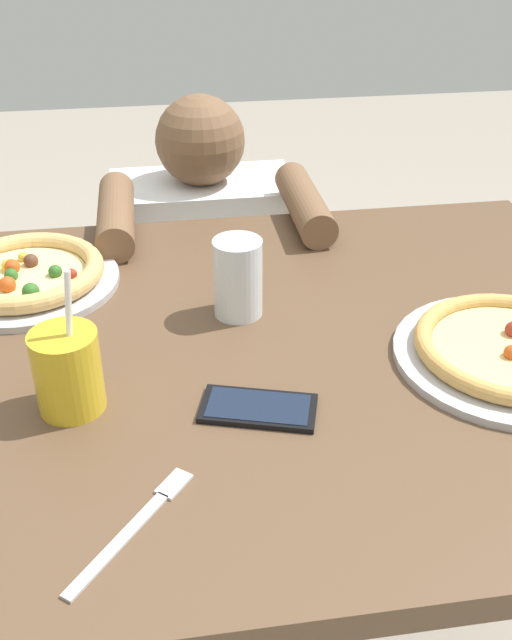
{
  "coord_description": "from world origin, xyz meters",
  "views": [
    {
      "loc": [
        -0.12,
        -0.89,
        1.36
      ],
      "look_at": [
        0.02,
        0.02,
        0.78
      ],
      "focal_mm": 41.31,
      "sensor_mm": 36.0,
      "label": 1
    }
  ],
  "objects_px": {
    "fork": "(137,523)",
    "diner_seated": "(207,312)",
    "cell_phone": "(258,408)",
    "drink_cup_colored": "(68,371)",
    "pizza_far": "(26,275)",
    "pizza_near": "(511,350)",
    "water_cup_clear": "(238,277)"
  },
  "relations": [
    {
      "from": "water_cup_clear",
      "to": "diner_seated",
      "type": "xyz_separation_m",
      "value": [
        -0.01,
        0.56,
        -0.4
      ]
    },
    {
      "from": "pizza_far",
      "to": "drink_cup_colored",
      "type": "bearing_deg",
      "value": -74.46
    },
    {
      "from": "water_cup_clear",
      "to": "cell_phone",
      "type": "distance_m",
      "value": 0.25
    },
    {
      "from": "drink_cup_colored",
      "to": "water_cup_clear",
      "type": "xyz_separation_m",
      "value": [
        0.24,
        0.2,
        0.01
      ]
    },
    {
      "from": "pizza_near",
      "to": "diner_seated",
      "type": "bearing_deg",
      "value": 116.74
    },
    {
      "from": "pizza_far",
      "to": "drink_cup_colored",
      "type": "distance_m",
      "value": 0.36
    },
    {
      "from": "pizza_far",
      "to": "drink_cup_colored",
      "type": "xyz_separation_m",
      "value": [
        0.1,
        -0.34,
        0.04
      ]
    },
    {
      "from": "drink_cup_colored",
      "to": "fork",
      "type": "height_order",
      "value": "drink_cup_colored"
    },
    {
      "from": "cell_phone",
      "to": "water_cup_clear",
      "type": "bearing_deg",
      "value": 88.57
    },
    {
      "from": "water_cup_clear",
      "to": "diner_seated",
      "type": "relative_size",
      "value": 0.13
    },
    {
      "from": "cell_phone",
      "to": "diner_seated",
      "type": "bearing_deg",
      "value": 90.14
    },
    {
      "from": "pizza_near",
      "to": "water_cup_clear",
      "type": "bearing_deg",
      "value": 153.03
    },
    {
      "from": "diner_seated",
      "to": "pizza_far",
      "type": "bearing_deg",
      "value": -128.57
    },
    {
      "from": "water_cup_clear",
      "to": "cell_phone",
      "type": "height_order",
      "value": "water_cup_clear"
    },
    {
      "from": "drink_cup_colored",
      "to": "fork",
      "type": "relative_size",
      "value": 1.17
    },
    {
      "from": "fork",
      "to": "cell_phone",
      "type": "relative_size",
      "value": 1.03
    },
    {
      "from": "pizza_near",
      "to": "fork",
      "type": "height_order",
      "value": "pizza_near"
    },
    {
      "from": "pizza_near",
      "to": "fork",
      "type": "relative_size",
      "value": 1.94
    },
    {
      "from": "fork",
      "to": "diner_seated",
      "type": "relative_size",
      "value": 0.18
    },
    {
      "from": "fork",
      "to": "cell_phone",
      "type": "bearing_deg",
      "value": 47.26
    },
    {
      "from": "pizza_near",
      "to": "water_cup_clear",
      "type": "height_order",
      "value": "water_cup_clear"
    },
    {
      "from": "pizza_far",
      "to": "fork",
      "type": "xyz_separation_m",
      "value": [
        0.18,
        -0.56,
        -0.02
      ]
    },
    {
      "from": "pizza_far",
      "to": "cell_phone",
      "type": "distance_m",
      "value": 0.51
    },
    {
      "from": "pizza_near",
      "to": "drink_cup_colored",
      "type": "height_order",
      "value": "drink_cup_colored"
    },
    {
      "from": "diner_seated",
      "to": "pizza_near",
      "type": "bearing_deg",
      "value": -63.26
    },
    {
      "from": "pizza_near",
      "to": "diner_seated",
      "type": "xyz_separation_m",
      "value": [
        -0.38,
        0.75,
        -0.35
      ]
    },
    {
      "from": "drink_cup_colored",
      "to": "diner_seated",
      "type": "xyz_separation_m",
      "value": [
        0.24,
        0.76,
        -0.39
      ]
    },
    {
      "from": "drink_cup_colored",
      "to": "fork",
      "type": "distance_m",
      "value": 0.24
    },
    {
      "from": "pizza_far",
      "to": "fork",
      "type": "relative_size",
      "value": 1.81
    },
    {
      "from": "drink_cup_colored",
      "to": "diner_seated",
      "type": "relative_size",
      "value": 0.21
    },
    {
      "from": "drink_cup_colored",
      "to": "pizza_far",
      "type": "bearing_deg",
      "value": 105.54
    },
    {
      "from": "drink_cup_colored",
      "to": "cell_phone",
      "type": "bearing_deg",
      "value": -10.96
    }
  ]
}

